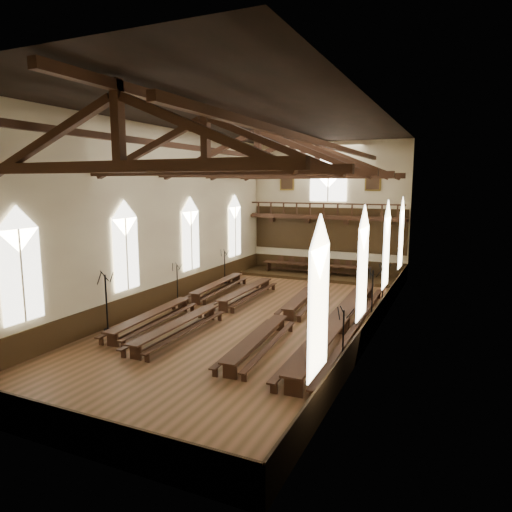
{
  "coord_description": "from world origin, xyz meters",
  "views": [
    {
      "loc": [
        9.39,
        -20.87,
        6.9
      ],
      "look_at": [
        -0.78,
        1.5,
        2.99
      ],
      "focal_mm": 32.0,
      "sensor_mm": 36.0,
      "label": 1
    }
  ],
  "objects_px": {
    "candelabrum_left_near": "(107,313)",
    "candelabrum_left_far": "(225,273)",
    "refectory_row_a": "(189,299)",
    "dais": "(315,275)",
    "refectory_row_d": "(342,320)",
    "candelabrum_right_near": "(343,348)",
    "candelabrum_right_mid": "(372,307)",
    "refectory_row_c": "(284,316)",
    "high_table": "(316,266)",
    "candelabrum_right_far": "(382,294)",
    "refectory_row_b": "(216,306)",
    "candelabrum_left_mid": "(178,291)"
  },
  "relations": [
    {
      "from": "high_table",
      "to": "candelabrum_right_near",
      "type": "relative_size",
      "value": 3.45
    },
    {
      "from": "candelabrum_right_near",
      "to": "candelabrum_right_mid",
      "type": "distance_m",
      "value": 5.9
    },
    {
      "from": "candelabrum_left_far",
      "to": "candelabrum_right_mid",
      "type": "xyz_separation_m",
      "value": [
        11.1,
        -5.27,
        0.15
      ]
    },
    {
      "from": "refectory_row_a",
      "to": "dais",
      "type": "bearing_deg",
      "value": 70.51
    },
    {
      "from": "refectory_row_b",
      "to": "candelabrum_right_far",
      "type": "xyz_separation_m",
      "value": [
        7.7,
        5.23,
        0.26
      ]
    },
    {
      "from": "dais",
      "to": "candelabrum_left_near",
      "type": "relative_size",
      "value": 3.95
    },
    {
      "from": "refectory_row_a",
      "to": "candelabrum_left_far",
      "type": "relative_size",
      "value": 5.89
    },
    {
      "from": "high_table",
      "to": "candelabrum_left_far",
      "type": "relative_size",
      "value": 3.4
    },
    {
      "from": "dais",
      "to": "candelabrum_right_mid",
      "type": "relative_size",
      "value": 3.97
    },
    {
      "from": "high_table",
      "to": "candelabrum_left_mid",
      "type": "distance_m",
      "value": 11.71
    },
    {
      "from": "dais",
      "to": "candelabrum_right_mid",
      "type": "xyz_separation_m",
      "value": [
        5.94,
        -9.96,
        0.77
      ]
    },
    {
      "from": "candelabrum_left_mid",
      "to": "candelabrum_left_far",
      "type": "xyz_separation_m",
      "value": [
        -0.0,
        5.82,
        0.01
      ]
    },
    {
      "from": "dais",
      "to": "candelabrum_left_near",
      "type": "distance_m",
      "value": 17.14
    },
    {
      "from": "refectory_row_b",
      "to": "dais",
      "type": "bearing_deg",
      "value": 81.62
    },
    {
      "from": "refectory_row_d",
      "to": "candelabrum_right_far",
      "type": "bearing_deg",
      "value": 78.69
    },
    {
      "from": "refectory_row_b",
      "to": "candelabrum_right_mid",
      "type": "relative_size",
      "value": 4.86
    },
    {
      "from": "candelabrum_left_near",
      "to": "candelabrum_left_far",
      "type": "xyz_separation_m",
      "value": [
        -0.0,
        11.64,
        -0.15
      ]
    },
    {
      "from": "refectory_row_a",
      "to": "candelabrum_left_near",
      "type": "bearing_deg",
      "value": -103.21
    },
    {
      "from": "refectory_row_a",
      "to": "refectory_row_c",
      "type": "bearing_deg",
      "value": -8.4
    },
    {
      "from": "candelabrum_left_far",
      "to": "high_table",
      "type": "bearing_deg",
      "value": 42.24
    },
    {
      "from": "refectory_row_a",
      "to": "candelabrum_left_far",
      "type": "distance_m",
      "value": 6.6
    },
    {
      "from": "candelabrum_left_far",
      "to": "candelabrum_left_mid",
      "type": "bearing_deg",
      "value": -90.0
    },
    {
      "from": "dais",
      "to": "candelabrum_left_near",
      "type": "height_order",
      "value": "candelabrum_left_near"
    },
    {
      "from": "candelabrum_left_near",
      "to": "candelabrum_left_far",
      "type": "height_order",
      "value": "candelabrum_left_near"
    },
    {
      "from": "refectory_row_d",
      "to": "candelabrum_left_near",
      "type": "distance_m",
      "value": 11.01
    },
    {
      "from": "refectory_row_a",
      "to": "refectory_row_d",
      "type": "bearing_deg",
      "value": -4.47
    },
    {
      "from": "candelabrum_left_near",
      "to": "candelabrum_right_near",
      "type": "height_order",
      "value": "candelabrum_left_near"
    },
    {
      "from": "refectory_row_c",
      "to": "candelabrum_right_far",
      "type": "relative_size",
      "value": 5.46
    },
    {
      "from": "dais",
      "to": "candelabrum_left_near",
      "type": "bearing_deg",
      "value": -107.55
    },
    {
      "from": "candelabrum_left_near",
      "to": "candelabrum_right_mid",
      "type": "height_order",
      "value": "candelabrum_left_near"
    },
    {
      "from": "refectory_row_a",
      "to": "refectory_row_c",
      "type": "distance_m",
      "value": 6.09
    },
    {
      "from": "high_table",
      "to": "refectory_row_a",
      "type": "bearing_deg",
      "value": -109.49
    },
    {
      "from": "candelabrum_left_near",
      "to": "candelabrum_right_far",
      "type": "height_order",
      "value": "candelabrum_left_near"
    },
    {
      "from": "refectory_row_d",
      "to": "candelabrum_left_mid",
      "type": "relative_size",
      "value": 6.38
    },
    {
      "from": "candelabrum_right_near",
      "to": "candelabrum_right_mid",
      "type": "bearing_deg",
      "value": 90.0
    },
    {
      "from": "candelabrum_left_near",
      "to": "refectory_row_b",
      "type": "bearing_deg",
      "value": 52.14
    },
    {
      "from": "refectory_row_d",
      "to": "candelabrum_right_near",
      "type": "distance_m",
      "value": 4.12
    },
    {
      "from": "refectory_row_d",
      "to": "candelabrum_right_mid",
      "type": "height_order",
      "value": "candelabrum_right_mid"
    },
    {
      "from": "refectory_row_d",
      "to": "high_table",
      "type": "xyz_separation_m",
      "value": [
        -4.91,
        11.87,
        0.26
      ]
    },
    {
      "from": "candelabrum_left_near",
      "to": "candelabrum_right_near",
      "type": "distance_m",
      "value": 11.11
    },
    {
      "from": "refectory_row_a",
      "to": "refectory_row_c",
      "type": "relative_size",
      "value": 1.01
    },
    {
      "from": "high_table",
      "to": "candelabrum_right_near",
      "type": "height_order",
      "value": "candelabrum_right_near"
    },
    {
      "from": "refectory_row_b",
      "to": "high_table",
      "type": "bearing_deg",
      "value": 81.62
    },
    {
      "from": "candelabrum_left_near",
      "to": "candelabrum_left_mid",
      "type": "xyz_separation_m",
      "value": [
        0.0,
        5.81,
        -0.16
      ]
    },
    {
      "from": "refectory_row_c",
      "to": "dais",
      "type": "height_order",
      "value": "refectory_row_c"
    },
    {
      "from": "refectory_row_d",
      "to": "candelabrum_left_far",
      "type": "bearing_deg",
      "value": 144.51
    },
    {
      "from": "refectory_row_b",
      "to": "candelabrum_right_near",
      "type": "height_order",
      "value": "candelabrum_right_near"
    },
    {
      "from": "refectory_row_b",
      "to": "refectory_row_d",
      "type": "xyz_separation_m",
      "value": [
        6.67,
        0.08,
        0.08
      ]
    },
    {
      "from": "candelabrum_left_far",
      "to": "refectory_row_b",
      "type": "bearing_deg",
      "value": -64.87
    },
    {
      "from": "candelabrum_right_mid",
      "to": "refectory_row_c",
      "type": "bearing_deg",
      "value": -151.42
    }
  ]
}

